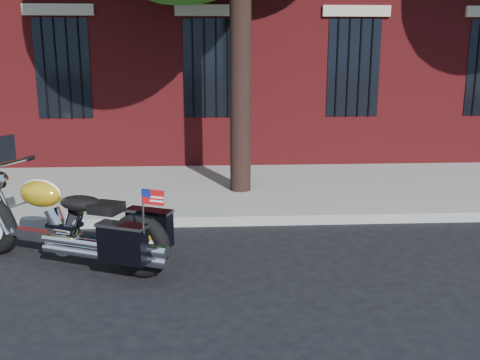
{
  "coord_description": "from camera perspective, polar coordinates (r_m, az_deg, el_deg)",
  "views": [
    {
      "loc": [
        -0.03,
        -6.23,
        2.47
      ],
      "look_at": [
        0.37,
        0.8,
        0.82
      ],
      "focal_mm": 40.0,
      "sensor_mm": 36.0,
      "label": 1
    }
  ],
  "objects": [
    {
      "name": "ground",
      "position": [
        6.7,
        -2.82,
        -8.47
      ],
      "size": [
        120.0,
        120.0,
        0.0
      ],
      "primitive_type": "plane",
      "color": "black",
      "rests_on": "ground"
    },
    {
      "name": "curb",
      "position": [
        7.97,
        -2.92,
        -4.31
      ],
      "size": [
        40.0,
        0.16,
        0.15
      ],
      "primitive_type": "cube",
      "color": "gray",
      "rests_on": "ground"
    },
    {
      "name": "sidewalk",
      "position": [
        9.78,
        -3.0,
        -1.01
      ],
      "size": [
        40.0,
        3.6,
        0.15
      ],
      "primitive_type": "cube",
      "color": "gray",
      "rests_on": "ground"
    },
    {
      "name": "motorcycle",
      "position": [
        6.6,
        -17.57,
        -4.71
      ],
      "size": [
        2.71,
        1.64,
        1.52
      ],
      "rotation": [
        0.0,
        0.0,
        -0.4
      ],
      "color": "black",
      "rests_on": "ground"
    }
  ]
}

